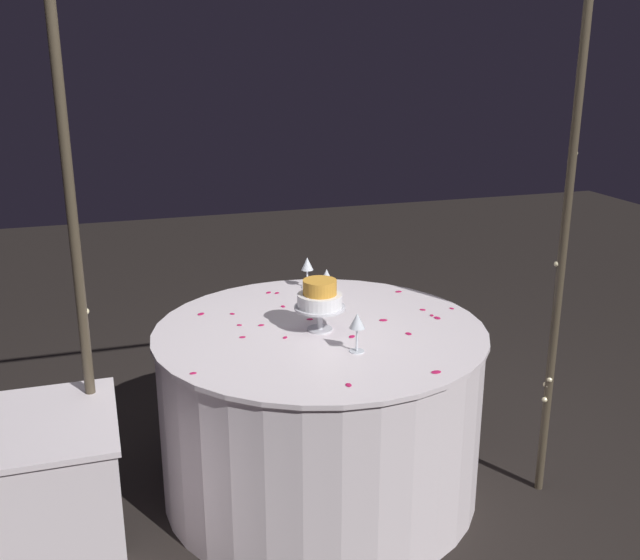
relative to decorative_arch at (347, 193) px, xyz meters
The scene contains 30 objects.
ground_plane 1.47m from the decorative_arch, 89.81° to the right, with size 12.00×12.00×0.00m, color black.
decorative_arch is the anchor object (origin of this frame).
main_table 1.09m from the decorative_arch, 89.81° to the right, with size 1.45×1.45×0.78m.
side_table 1.57m from the decorative_arch, ahead, with size 0.56×0.56×0.77m.
tiered_cake 0.59m from the decorative_arch, 88.70° to the right, with size 0.22×0.22×0.23m.
wine_glass_0 0.86m from the decorative_arch, 101.80° to the right, with size 0.06×0.06×0.16m.
wine_glass_1 0.54m from the decorative_arch, 149.23° to the right, with size 0.06×0.06×0.16m.
wine_glass_2 1.05m from the decorative_arch, 97.11° to the right, with size 0.06×0.06×0.16m.
rose_petal_0 1.04m from the decorative_arch, 54.71° to the right, with size 0.04×0.03×0.00m, color #C61951.
rose_petal_1 0.75m from the decorative_arch, 139.13° to the left, with size 0.04×0.03×0.00m, color #C61951.
rose_petal_2 0.89m from the decorative_arch, 152.19° to the right, with size 0.04×0.03×0.00m, color #C61951.
rose_petal_3 1.08m from the decorative_arch, 127.49° to the right, with size 0.03×0.02×0.00m, color #C61951.
rose_petal_4 0.93m from the decorative_arch, 142.39° to the right, with size 0.03×0.02×0.00m, color #C61951.
rose_petal_5 0.69m from the decorative_arch, 117.20° to the right, with size 0.03×0.02×0.00m, color #C61951.
rose_petal_6 0.72m from the decorative_arch, 56.72° to the right, with size 0.03×0.02×0.00m, color #C61951.
rose_petal_7 1.01m from the decorative_arch, 150.16° to the right, with size 0.02×0.02×0.00m, color #C61951.
rose_petal_8 0.96m from the decorative_arch, 61.94° to the right, with size 0.03×0.02×0.00m, color #C61951.
rose_petal_9 0.75m from the decorative_arch, 156.36° to the right, with size 0.03×0.02×0.00m, color #C61951.
rose_petal_10 0.79m from the decorative_arch, 131.92° to the right, with size 0.04×0.03×0.00m, color #C61951.
rose_petal_11 0.92m from the decorative_arch, 82.78° to the right, with size 0.03×0.02×0.00m, color #C61951.
rose_petal_12 0.88m from the decorative_arch, ahead, with size 0.03×0.02×0.00m, color #C61951.
rose_petal_13 1.07m from the decorative_arch, 85.98° to the right, with size 0.03×0.02×0.00m, color #C61951.
rose_petal_14 0.84m from the decorative_arch, 91.61° to the right, with size 0.03×0.02×0.00m, color #C61951.
rose_petal_15 0.70m from the decorative_arch, 73.40° to the left, with size 0.03×0.02×0.00m, color #C61951.
rose_petal_16 0.90m from the decorative_arch, 148.54° to the right, with size 0.03×0.02×0.00m, color #C61951.
rose_petal_17 0.79m from the decorative_arch, 88.53° to the right, with size 0.03×0.02×0.00m, color #C61951.
rose_petal_18 0.87m from the decorative_arch, 54.98° to the right, with size 0.02×0.02×0.00m, color #C61951.
rose_petal_19 1.09m from the decorative_arch, 83.59° to the right, with size 0.03×0.02×0.00m, color #C61951.
rose_petal_20 0.82m from the decorative_arch, 61.56° to the right, with size 0.03×0.02×0.00m, color #C61951.
rose_petal_21 0.81m from the decorative_arch, 43.40° to the right, with size 0.03×0.02×0.00m, color #C61951.
Camera 1 is at (0.89, 2.82, 1.93)m, focal length 40.97 mm.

